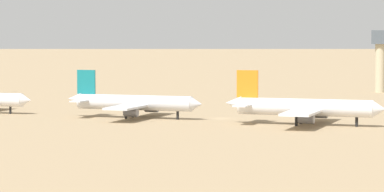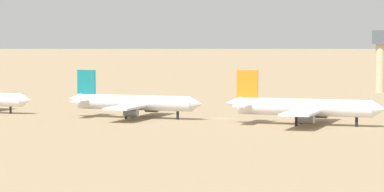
% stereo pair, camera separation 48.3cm
% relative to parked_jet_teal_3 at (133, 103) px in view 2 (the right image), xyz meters
% --- Properties ---
extents(ground, '(4000.00, 4000.00, 0.00)m').
position_rel_parked_jet_teal_3_xyz_m(ground, '(21.27, 5.54, -3.85)').
color(ground, '#9E8460').
extents(ridge_far_west, '(383.88, 356.77, 90.23)m').
position_rel_parked_jet_teal_3_xyz_m(ridge_far_west, '(-525.43, 974.10, 41.27)').
color(ridge_far_west, slate).
rests_on(ridge_far_west, ground).
extents(ridge_west, '(368.57, 305.41, 62.67)m').
position_rel_parked_jet_teal_3_xyz_m(ridge_west, '(-228.97, 969.50, 27.49)').
color(ridge_west, slate).
rests_on(ridge_west, ground).
extents(parked_jet_teal_3, '(35.48, 29.74, 11.74)m').
position_rel_parked_jet_teal_3_xyz_m(parked_jet_teal_3, '(0.00, 0.00, 0.00)').
color(parked_jet_teal_3, silver).
rests_on(parked_jet_teal_3, ground).
extents(parked_jet_orange_4, '(37.55, 31.46, 12.43)m').
position_rel_parked_jet_teal_3_xyz_m(parked_jet_orange_4, '(43.49, -5.18, 0.22)').
color(parked_jet_orange_4, white).
rests_on(parked_jet_orange_4, ground).
extents(control_tower, '(5.20, 5.20, 21.10)m').
position_rel_parked_jet_teal_3_xyz_m(control_tower, '(45.09, 118.79, 8.89)').
color(control_tower, '#C6B793').
rests_on(control_tower, ground).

